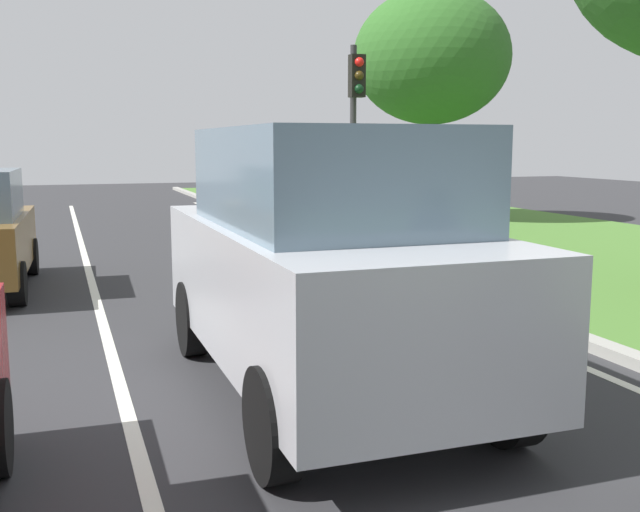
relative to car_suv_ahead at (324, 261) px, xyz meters
name	(u,v)px	position (x,y,z in m)	size (l,w,h in m)	color
ground_plane	(143,289)	(-0.96, 5.26, -1.17)	(60.00, 60.00, 0.00)	#2D2D30
lane_line_center	(94,292)	(-1.66, 5.26, -1.16)	(0.12, 32.00, 0.01)	silver
lane_line_right_edge	(366,275)	(2.64, 5.26, -1.16)	(0.12, 32.00, 0.01)	silver
grass_verge_right	(608,258)	(7.54, 5.26, -1.14)	(9.00, 48.00, 0.06)	#47752D
curb_right	(394,270)	(3.14, 5.26, -1.11)	(0.24, 48.00, 0.12)	#9E9B93
car_suv_ahead	(324,261)	(0.00, 0.00, 0.00)	(1.98, 4.51, 2.28)	#B7BABF
traffic_light_near_right	(355,109)	(4.11, 9.40, 1.73)	(0.32, 0.50, 4.25)	#2D2D2D
tree_roadside_far	(432,58)	(7.58, 12.51, 3.26)	(4.22, 4.22, 6.23)	#4C331E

